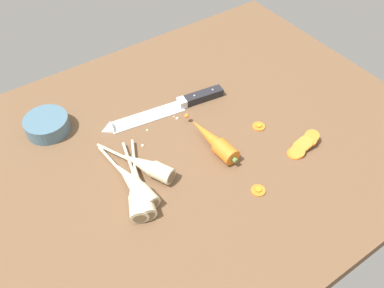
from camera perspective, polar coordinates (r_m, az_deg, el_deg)
The scene contains 12 objects.
ground_plane at distance 102.29cm, azimuth -0.63°, elevation -0.65°, with size 120.00×90.00×4.00cm, color brown.
chefs_knife at distance 108.58cm, azimuth -4.18°, elevation 4.71°, with size 34.82×8.44×4.18cm.
whole_carrot at distance 98.67cm, azimuth 3.06°, elevation 0.48°, with size 4.84×19.82×4.20cm.
parsnip_front at distance 94.15cm, azimuth -6.44°, elevation -2.98°, with size 11.19×20.16×4.00cm.
parsnip_mid_left at distance 90.18cm, azimuth -7.72°, elevation -6.31°, with size 11.88×22.00×4.00cm.
parsnip_mid_right at distance 90.19cm, azimuth -7.40°, elevation -6.26°, with size 7.98×22.54×4.00cm.
parsnip_back at distance 91.20cm, azimuth -8.11°, elevation -5.53°, with size 5.16×22.41×4.00cm.
carrot_slice_stack at distance 102.48cm, azimuth 15.26°, elevation -0.18°, with size 10.00×4.66×3.07cm.
carrot_slice_stray_near at distance 105.89cm, azimuth 9.32°, elevation 2.51°, with size 3.24×3.24×0.70cm.
carrot_slice_stray_mid at distance 92.47cm, azimuth 9.25°, elevation -6.38°, with size 3.23×3.23×0.70cm.
prep_bowl at distance 108.71cm, azimuth -19.64°, elevation 2.63°, with size 11.00×11.00×4.00cm.
mince_crumbs at distance 106.43cm, azimuth -4.76°, elevation 3.37°, with size 16.06×10.95×0.84cm.
Camera 1 is at (-37.80, -56.95, 74.10)cm, focal length 38.13 mm.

